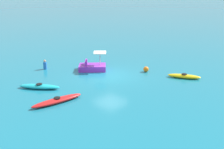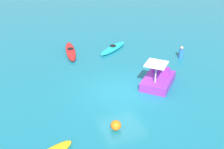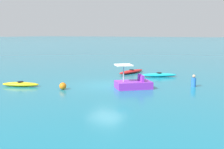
{
  "view_description": "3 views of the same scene",
  "coord_description": "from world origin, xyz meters",
  "px_view_note": "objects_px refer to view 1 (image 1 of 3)",
  "views": [
    {
      "loc": [
        15.62,
        14.93,
        7.29
      ],
      "look_at": [
        0.92,
        1.09,
        0.56
      ],
      "focal_mm": 42.88,
      "sensor_mm": 36.0,
      "label": 1
    },
    {
      "loc": [
        -12.43,
        5.53,
        8.15
      ],
      "look_at": [
        1.1,
        0.19,
        0.59
      ],
      "focal_mm": 45.54,
      "sensor_mm": 36.0,
      "label": 2
    },
    {
      "loc": [
        -16.7,
        -10.97,
        3.75
      ],
      "look_at": [
        2.31,
        0.97,
        0.42
      ],
      "focal_mm": 44.2,
      "sensor_mm": 36.0,
      "label": 3
    }
  ],
  "objects_px": {
    "kayak_red": "(57,100)",
    "buoy_orange": "(146,69)",
    "kayak_yellow": "(184,76)",
    "person_near_shore": "(45,65)",
    "pedal_boat_purple": "(93,67)",
    "kayak_cyan": "(39,86)"
  },
  "relations": [
    {
      "from": "person_near_shore",
      "to": "kayak_yellow",
      "type": "bearing_deg",
      "value": 121.55
    },
    {
      "from": "pedal_boat_purple",
      "to": "buoy_orange",
      "type": "distance_m",
      "value": 4.81
    },
    {
      "from": "kayak_red",
      "to": "person_near_shore",
      "type": "bearing_deg",
      "value": -117.78
    },
    {
      "from": "kayak_yellow",
      "to": "kayak_red",
      "type": "height_order",
      "value": "same"
    },
    {
      "from": "pedal_boat_purple",
      "to": "kayak_yellow",
      "type": "bearing_deg",
      "value": 117.44
    },
    {
      "from": "pedal_boat_purple",
      "to": "person_near_shore",
      "type": "distance_m",
      "value": 4.39
    },
    {
      "from": "person_near_shore",
      "to": "buoy_orange",
      "type": "bearing_deg",
      "value": 128.15
    },
    {
      "from": "kayak_yellow",
      "to": "person_near_shore",
      "type": "relative_size",
      "value": 3.05
    },
    {
      "from": "kayak_yellow",
      "to": "person_near_shore",
      "type": "distance_m",
      "value": 12.38
    },
    {
      "from": "buoy_orange",
      "to": "person_near_shore",
      "type": "bearing_deg",
      "value": -51.85
    },
    {
      "from": "kayak_red",
      "to": "pedal_boat_purple",
      "type": "xyz_separation_m",
      "value": [
        -6.44,
        -3.56,
        0.17
      ]
    },
    {
      "from": "kayak_cyan",
      "to": "buoy_orange",
      "type": "relative_size",
      "value": 6.11
    },
    {
      "from": "kayak_red",
      "to": "buoy_orange",
      "type": "relative_size",
      "value": 7.54
    },
    {
      "from": "kayak_red",
      "to": "buoy_orange",
      "type": "xyz_separation_m",
      "value": [
        -9.35,
        0.27,
        0.08
      ]
    },
    {
      "from": "kayak_red",
      "to": "person_near_shore",
      "type": "distance_m",
      "value": 7.88
    },
    {
      "from": "kayak_yellow",
      "to": "pedal_boat_purple",
      "type": "bearing_deg",
      "value": -62.56
    },
    {
      "from": "kayak_cyan",
      "to": "pedal_boat_purple",
      "type": "xyz_separation_m",
      "value": [
        -5.84,
        -0.48,
        0.17
      ]
    },
    {
      "from": "buoy_orange",
      "to": "person_near_shore",
      "type": "height_order",
      "value": "person_near_shore"
    },
    {
      "from": "kayak_yellow",
      "to": "kayak_red",
      "type": "relative_size",
      "value": 0.74
    },
    {
      "from": "kayak_yellow",
      "to": "kayak_cyan",
      "type": "xyz_separation_m",
      "value": [
        9.55,
        -6.66,
        -0.0
      ]
    },
    {
      "from": "kayak_yellow",
      "to": "person_near_shore",
      "type": "xyz_separation_m",
      "value": [
        6.48,
        -10.55,
        0.22
      ]
    },
    {
      "from": "pedal_boat_purple",
      "to": "buoy_orange",
      "type": "xyz_separation_m",
      "value": [
        -2.91,
        3.82,
        -0.1
      ]
    }
  ]
}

